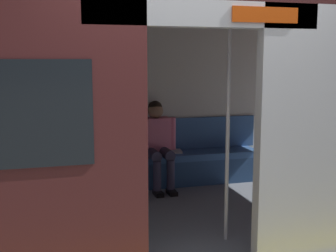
% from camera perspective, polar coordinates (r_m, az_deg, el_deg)
% --- Properties ---
extents(train_car, '(6.40, 2.88, 2.28)m').
position_cam_1_polar(train_car, '(4.68, -1.44, 6.22)').
color(train_car, silver).
rests_on(train_car, ground_plane).
extents(bench_seat, '(3.35, 0.44, 0.44)m').
position_cam_1_polar(bench_seat, '(5.93, -3.48, -4.82)').
color(bench_seat, '#38609E').
rests_on(bench_seat, ground_plane).
extents(person_seated, '(0.55, 0.68, 1.17)m').
position_cam_1_polar(person_seated, '(5.85, -1.42, -1.72)').
color(person_seated, pink).
rests_on(person_seated, ground_plane).
extents(handbag, '(0.26, 0.15, 0.17)m').
position_cam_1_polar(handbag, '(5.92, -5.23, -2.99)').
color(handbag, '#262D4C').
rests_on(handbag, bench_seat).
extents(book, '(0.18, 0.24, 0.03)m').
position_cam_1_polar(book, '(6.10, 1.04, -3.29)').
color(book, silver).
rests_on(book, bench_seat).
extents(grab_pole_door, '(0.04, 0.04, 2.14)m').
position_cam_1_polar(grab_pole_door, '(3.79, -3.33, -1.20)').
color(grab_pole_door, silver).
rests_on(grab_pole_door, ground_plane).
extents(grab_pole_far, '(0.04, 0.04, 2.14)m').
position_cam_1_polar(grab_pole_far, '(4.10, 7.75, -0.51)').
color(grab_pole_far, silver).
rests_on(grab_pole_far, ground_plane).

